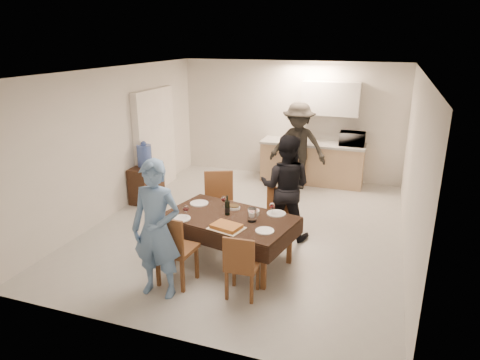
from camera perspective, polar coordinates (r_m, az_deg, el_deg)
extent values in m
cube|color=#ADADA8|center=(7.39, 1.09, -6.15)|extent=(5.00, 6.00, 0.02)
cube|color=white|center=(6.72, 1.23, 14.40)|extent=(5.00, 6.00, 0.02)
cube|color=beige|center=(9.77, 6.65, 7.92)|extent=(5.00, 0.02, 2.60)
cube|color=beige|center=(4.35, -11.22, -6.17)|extent=(5.00, 0.02, 2.60)
cube|color=beige|center=(8.05, -16.10, 5.00)|extent=(0.02, 6.00, 2.60)
cube|color=beige|center=(6.64, 22.13, 1.54)|extent=(0.02, 6.00, 2.60)
cube|color=white|center=(9.04, -11.24, 5.20)|extent=(0.15, 1.40, 2.10)
cube|color=tan|center=(9.56, 9.54, 2.18)|extent=(2.20, 0.60, 0.86)
cube|color=#9E9D99|center=(9.44, 9.69, 4.82)|extent=(2.24, 0.64, 0.05)
cube|color=silver|center=(9.36, 12.00, 10.59)|extent=(1.20, 0.34, 0.70)
cube|color=black|center=(6.03, -1.42, -5.04)|extent=(1.96, 1.39, 0.04)
cube|color=brown|center=(6.17, -1.39, -8.00)|extent=(0.07, 0.07, 0.66)
cube|color=brown|center=(5.66, -8.42, -9.08)|extent=(0.49, 0.49, 0.05)
cube|color=brown|center=(5.38, -9.56, -7.48)|extent=(0.45, 0.08, 0.48)
cube|color=brown|center=(5.38, 0.34, -11.26)|extent=(0.41, 0.41, 0.05)
cube|color=brown|center=(5.12, -0.30, -9.94)|extent=(0.39, 0.06, 0.42)
cube|color=brown|center=(6.89, -2.74, -3.53)|extent=(0.62, 0.62, 0.06)
cube|color=brown|center=(6.61, -3.45, -1.95)|extent=(0.44, 0.23, 0.50)
cube|color=brown|center=(6.66, 4.51, -5.08)|extent=(0.46, 0.46, 0.05)
cube|color=brown|center=(6.41, 4.16, -3.76)|extent=(0.40, 0.10, 0.42)
cube|color=#311D10|center=(8.61, -12.36, -0.41)|extent=(0.38, 0.76, 0.70)
cylinder|color=#4D6DC7|center=(8.45, -12.62, 3.19)|extent=(0.28, 0.28, 0.42)
cylinder|color=white|center=(5.83, 1.64, -4.67)|extent=(0.12, 0.12, 0.19)
cube|color=#B07233|center=(5.65, -1.82, -6.21)|extent=(0.50, 0.42, 0.05)
cylinder|color=white|center=(6.07, 1.83, -4.33)|extent=(0.16, 0.16, 0.06)
cylinder|color=white|center=(6.27, -0.95, -3.71)|extent=(0.20, 0.20, 0.04)
cylinder|color=white|center=(5.99, -7.84, -5.10)|extent=(0.26, 0.26, 0.02)
cylinder|color=white|center=(5.59, 3.31, -6.77)|extent=(0.25, 0.25, 0.01)
cylinder|color=white|center=(6.49, -5.47, -3.10)|extent=(0.28, 0.28, 0.02)
cylinder|color=white|center=(6.12, 4.86, -4.47)|extent=(0.27, 0.27, 0.02)
imported|color=silver|center=(9.31, 14.74, 5.35)|extent=(0.52, 0.35, 0.29)
imported|color=#5F86B6|center=(5.30, -11.08, -6.53)|extent=(0.65, 0.44, 1.75)
imported|color=black|center=(6.76, 6.07, -0.96)|extent=(0.84, 0.67, 1.69)
imported|color=black|center=(9.04, 7.73, 4.50)|extent=(1.18, 0.68, 1.83)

